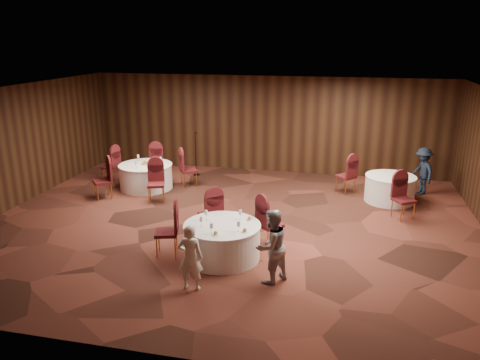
% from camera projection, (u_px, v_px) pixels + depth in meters
% --- Properties ---
extents(ground, '(12.00, 12.00, 0.00)m').
position_uv_depth(ground, '(230.00, 224.00, 11.49)').
color(ground, black).
rests_on(ground, ground).
extents(room_shell, '(12.00, 12.00, 12.00)m').
position_uv_depth(room_shell, '(230.00, 147.00, 10.91)').
color(room_shell, silver).
rests_on(room_shell, ground).
extents(table_main, '(1.59, 1.59, 0.74)m').
position_uv_depth(table_main, '(222.00, 241.00, 9.67)').
color(table_main, white).
rests_on(table_main, ground).
extents(table_left, '(1.60, 1.60, 0.74)m').
position_uv_depth(table_left, '(146.00, 176.00, 14.15)').
color(table_left, white).
rests_on(table_left, ground).
extents(table_right, '(1.37, 1.37, 0.74)m').
position_uv_depth(table_right, '(390.00, 188.00, 13.01)').
color(table_right, white).
rests_on(table_right, ground).
extents(chairs_main, '(2.74, 1.88, 1.00)m').
position_uv_depth(chairs_main, '(216.00, 223.00, 10.26)').
color(chairs_main, '#3A0B17').
rests_on(chairs_main, ground).
extents(chairs_left, '(3.19, 3.06, 1.00)m').
position_uv_depth(chairs_left, '(144.00, 172.00, 14.12)').
color(chairs_left, '#3A0B17').
rests_on(chairs_left, ground).
extents(chairs_right, '(2.17, 2.53, 1.00)m').
position_uv_depth(chairs_right, '(373.00, 187.00, 12.73)').
color(chairs_right, '#3A0B17').
rests_on(chairs_right, ground).
extents(tabletop_main, '(1.04, 1.04, 0.22)m').
position_uv_depth(tabletop_main, '(227.00, 223.00, 9.40)').
color(tabletop_main, silver).
rests_on(tabletop_main, table_main).
extents(tabletop_left, '(0.86, 0.81, 0.22)m').
position_uv_depth(tabletop_left, '(145.00, 162.00, 14.02)').
color(tabletop_left, silver).
rests_on(tabletop_left, table_left).
extents(tabletop_right, '(0.08, 0.08, 0.22)m').
position_uv_depth(tabletop_right, '(399.00, 173.00, 12.61)').
color(tabletop_right, silver).
rests_on(tabletop_right, table_right).
extents(mic_stand, '(0.24, 0.24, 1.44)m').
position_uv_depth(mic_stand, '(196.00, 163.00, 15.48)').
color(mic_stand, black).
rests_on(mic_stand, ground).
extents(woman_a, '(0.48, 0.34, 1.26)m').
position_uv_depth(woman_a, '(190.00, 258.00, 8.38)').
color(woman_a, white).
rests_on(woman_a, ground).
extents(woman_b, '(0.86, 0.88, 1.43)m').
position_uv_depth(woman_b, '(271.00, 246.00, 8.64)').
color(woman_b, '#A2A3A7').
rests_on(woman_b, ground).
extents(man_c, '(0.81, 1.02, 1.38)m').
position_uv_depth(man_c, '(423.00, 171.00, 13.56)').
color(man_c, '#162031').
rests_on(man_c, ground).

